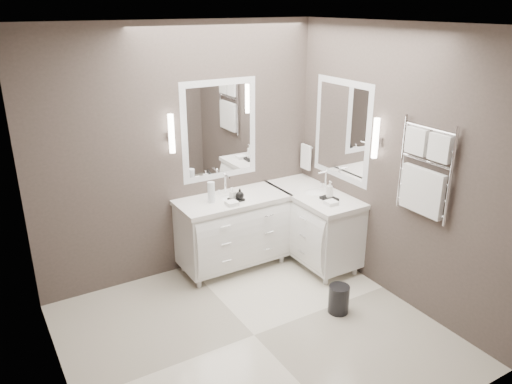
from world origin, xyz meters
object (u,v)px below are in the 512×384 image
vanity_back (233,228)px  vanity_right (313,222)px  towel_ladder (424,175)px  waste_bin (339,299)px

vanity_back → vanity_right: 0.93m
vanity_back → towel_ladder: (1.10, -1.63, 0.91)m
vanity_back → waste_bin: size_ratio=4.37×
vanity_back → towel_ladder: 2.16m
vanity_back → vanity_right: (0.88, -0.33, 0.00)m
vanity_back → waste_bin: (0.45, -1.33, -0.34)m
waste_bin → vanity_back: bearing=108.7°
vanity_back → vanity_right: same height
vanity_right → waste_bin: (-0.43, -1.00, -0.34)m
towel_ladder → vanity_right: bearing=99.8°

